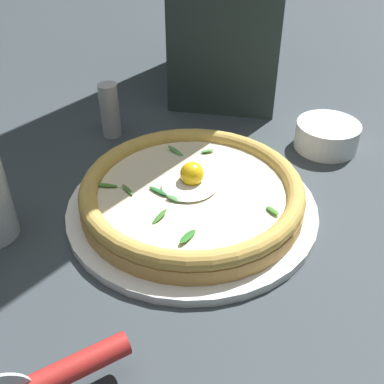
{
  "coord_description": "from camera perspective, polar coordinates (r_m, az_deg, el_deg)",
  "views": [
    {
      "loc": [
        0.49,
        0.18,
        0.41
      ],
      "look_at": [
        0.04,
        -0.04,
        0.03
      ],
      "focal_mm": 44.62,
      "sensor_mm": 36.0,
      "label": 1
    }
  ],
  "objects": [
    {
      "name": "pizza_plate",
      "position": [
        0.64,
        0.0,
        -1.86
      ],
      "size": [
        0.33,
        0.33,
        0.01
      ],
      "primitive_type": "cylinder",
      "color": "white",
      "rests_on": "ground"
    },
    {
      "name": "pizza_cutter",
      "position": [
        0.45,
        -16.32,
        -20.55
      ],
      "size": [
        0.14,
        0.1,
        0.07
      ],
      "color": "silver",
      "rests_on": "ground"
    },
    {
      "name": "ground_plane",
      "position": [
        0.67,
        4.16,
        -2.22
      ],
      "size": [
        2.4,
        2.4,
        0.03
      ],
      "primitive_type": "cube",
      "color": "#343C41",
      "rests_on": "ground"
    },
    {
      "name": "side_bowl",
      "position": [
        0.8,
        15.83,
        6.5
      ],
      "size": [
        0.1,
        0.1,
        0.04
      ],
      "primitive_type": "cylinder",
      "color": "white",
      "rests_on": "ground"
    },
    {
      "name": "pizza",
      "position": [
        0.63,
        -0.01,
        -0.04
      ],
      "size": [
        0.29,
        0.29,
        0.06
      ],
      "color": "tan",
      "rests_on": "pizza_plate"
    },
    {
      "name": "pepper_shaker",
      "position": [
        0.81,
        -9.79,
        9.6
      ],
      "size": [
        0.03,
        0.03,
        0.09
      ],
      "primitive_type": "cylinder",
      "color": "silver",
      "rests_on": "ground"
    }
  ]
}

